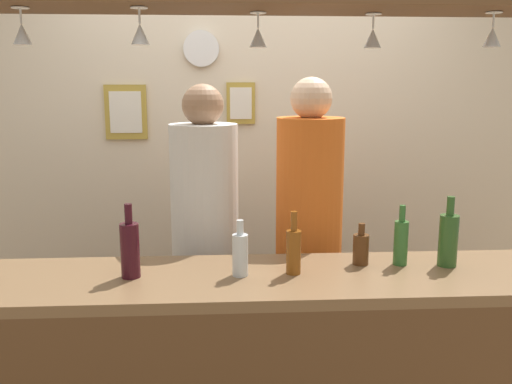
{
  "coord_description": "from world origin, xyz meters",
  "views": [
    {
      "loc": [
        -0.15,
        -2.46,
        1.73
      ],
      "look_at": [
        0.0,
        0.1,
        1.23
      ],
      "focal_mm": 38.42,
      "sensor_mm": 36.0,
      "label": 1
    }
  ],
  "objects_px": {
    "bottle_champagne_green": "(448,239)",
    "bottle_beer_brown_stubby": "(361,248)",
    "person_middle_white_patterned_shirt": "(205,221)",
    "bottle_beer_green_import": "(401,241)",
    "bottle_wine_dark_red": "(130,249)",
    "wall_clock": "(201,49)",
    "picture_frame_crest": "(241,103)",
    "bottle_soda_clear": "(240,253)",
    "bottle_beer_amber_tall": "(294,250)",
    "person_right_orange_shirt": "(309,216)",
    "picture_frame_caricature": "(126,112)"
  },
  "relations": [
    {
      "from": "bottle_wine_dark_red",
      "to": "bottle_beer_green_import",
      "type": "xyz_separation_m",
      "value": [
        1.12,
        0.09,
        -0.01
      ]
    },
    {
      "from": "bottle_champagne_green",
      "to": "picture_frame_crest",
      "type": "height_order",
      "value": "picture_frame_crest"
    },
    {
      "from": "person_middle_white_patterned_shirt",
      "to": "bottle_wine_dark_red",
      "type": "bearing_deg",
      "value": -114.98
    },
    {
      "from": "bottle_beer_green_import",
      "to": "bottle_soda_clear",
      "type": "height_order",
      "value": "bottle_beer_green_import"
    },
    {
      "from": "person_right_orange_shirt",
      "to": "bottle_champagne_green",
      "type": "bearing_deg",
      "value": -46.24
    },
    {
      "from": "bottle_champagne_green",
      "to": "bottle_soda_clear",
      "type": "distance_m",
      "value": 0.88
    },
    {
      "from": "bottle_beer_amber_tall",
      "to": "picture_frame_crest",
      "type": "distance_m",
      "value": 1.51
    },
    {
      "from": "picture_frame_crest",
      "to": "wall_clock",
      "type": "xyz_separation_m",
      "value": [
        -0.24,
        -0.01,
        0.33
      ]
    },
    {
      "from": "bottle_beer_amber_tall",
      "to": "wall_clock",
      "type": "distance_m",
      "value": 1.69
    },
    {
      "from": "person_middle_white_patterned_shirt",
      "to": "bottle_beer_amber_tall",
      "type": "xyz_separation_m",
      "value": [
        0.38,
        -0.59,
        0.02
      ]
    },
    {
      "from": "person_right_orange_shirt",
      "to": "picture_frame_caricature",
      "type": "xyz_separation_m",
      "value": [
        -1.04,
        0.8,
        0.49
      ]
    },
    {
      "from": "picture_frame_caricature",
      "to": "wall_clock",
      "type": "relative_size",
      "value": 1.55
    },
    {
      "from": "person_right_orange_shirt",
      "to": "bottle_beer_amber_tall",
      "type": "distance_m",
      "value": 0.61
    },
    {
      "from": "person_middle_white_patterned_shirt",
      "to": "person_right_orange_shirt",
      "type": "relative_size",
      "value": 0.98
    },
    {
      "from": "wall_clock",
      "to": "bottle_beer_green_import",
      "type": "bearing_deg",
      "value": -56.04
    },
    {
      "from": "person_right_orange_shirt",
      "to": "picture_frame_crest",
      "type": "height_order",
      "value": "person_right_orange_shirt"
    },
    {
      "from": "bottle_soda_clear",
      "to": "person_right_orange_shirt",
      "type": "bearing_deg",
      "value": 58.26
    },
    {
      "from": "bottle_wine_dark_red",
      "to": "bottle_beer_brown_stubby",
      "type": "bearing_deg",
      "value": 6.17
    },
    {
      "from": "bottle_champagne_green",
      "to": "bottle_wine_dark_red",
      "type": "bearing_deg",
      "value": -177.28
    },
    {
      "from": "person_middle_white_patterned_shirt",
      "to": "bottle_beer_brown_stubby",
      "type": "bearing_deg",
      "value": -35.84
    },
    {
      "from": "bottle_beer_green_import",
      "to": "picture_frame_crest",
      "type": "xyz_separation_m",
      "value": [
        -0.64,
        1.31,
        0.54
      ]
    },
    {
      "from": "person_right_orange_shirt",
      "to": "bottle_soda_clear",
      "type": "xyz_separation_m",
      "value": [
        -0.37,
        -0.6,
        -0.0
      ]
    },
    {
      "from": "person_middle_white_patterned_shirt",
      "to": "person_right_orange_shirt",
      "type": "distance_m",
      "value": 0.53
    },
    {
      "from": "person_right_orange_shirt",
      "to": "bottle_beer_green_import",
      "type": "height_order",
      "value": "person_right_orange_shirt"
    },
    {
      "from": "bottle_soda_clear",
      "to": "person_middle_white_patterned_shirt",
      "type": "bearing_deg",
      "value": 104.91
    },
    {
      "from": "person_middle_white_patterned_shirt",
      "to": "bottle_beer_green_import",
      "type": "relative_size",
      "value": 6.68
    },
    {
      "from": "person_right_orange_shirt",
      "to": "bottle_soda_clear",
      "type": "bearing_deg",
      "value": -121.74
    },
    {
      "from": "bottle_soda_clear",
      "to": "picture_frame_caricature",
      "type": "bearing_deg",
      "value": 115.5
    },
    {
      "from": "bottle_beer_green_import",
      "to": "wall_clock",
      "type": "distance_m",
      "value": 1.8
    },
    {
      "from": "person_middle_white_patterned_shirt",
      "to": "picture_frame_crest",
      "type": "height_order",
      "value": "picture_frame_crest"
    },
    {
      "from": "person_right_orange_shirt",
      "to": "picture_frame_caricature",
      "type": "relative_size",
      "value": 5.21
    },
    {
      "from": "bottle_wine_dark_red",
      "to": "bottle_beer_green_import",
      "type": "height_order",
      "value": "bottle_wine_dark_red"
    },
    {
      "from": "bottle_beer_amber_tall",
      "to": "person_middle_white_patterned_shirt",
      "type": "bearing_deg",
      "value": 122.48
    },
    {
      "from": "bottle_champagne_green",
      "to": "bottle_beer_brown_stubby",
      "type": "bearing_deg",
      "value": 173.56
    },
    {
      "from": "bottle_champagne_green",
      "to": "picture_frame_caricature",
      "type": "height_order",
      "value": "picture_frame_caricature"
    },
    {
      "from": "bottle_wine_dark_red",
      "to": "wall_clock",
      "type": "bearing_deg",
      "value": 80.01
    },
    {
      "from": "bottle_champagne_green",
      "to": "picture_frame_crest",
      "type": "xyz_separation_m",
      "value": [
        -0.83,
        1.34,
        0.52
      ]
    },
    {
      "from": "bottle_beer_green_import",
      "to": "picture_frame_caricature",
      "type": "relative_size",
      "value": 0.76
    },
    {
      "from": "person_right_orange_shirt",
      "to": "bottle_beer_amber_tall",
      "type": "xyz_separation_m",
      "value": [
        -0.16,
        -0.59,
        0.0
      ]
    },
    {
      "from": "bottle_beer_amber_tall",
      "to": "bottle_wine_dark_red",
      "type": "relative_size",
      "value": 0.87
    },
    {
      "from": "bottle_beer_brown_stubby",
      "to": "picture_frame_crest",
      "type": "xyz_separation_m",
      "value": [
        -0.47,
        1.3,
        0.57
      ]
    },
    {
      "from": "bottle_beer_green_import",
      "to": "wall_clock",
      "type": "xyz_separation_m",
      "value": [
        -0.88,
        1.3,
        0.87
      ]
    },
    {
      "from": "person_right_orange_shirt",
      "to": "bottle_soda_clear",
      "type": "distance_m",
      "value": 0.71
    },
    {
      "from": "bottle_soda_clear",
      "to": "picture_frame_caricature",
      "type": "relative_size",
      "value": 0.68
    },
    {
      "from": "bottle_beer_green_import",
      "to": "bottle_soda_clear",
      "type": "xyz_separation_m",
      "value": [
        -0.69,
        -0.1,
        -0.01
      ]
    },
    {
      "from": "bottle_wine_dark_red",
      "to": "wall_clock",
      "type": "xyz_separation_m",
      "value": [
        0.25,
        1.39,
        0.86
      ]
    },
    {
      "from": "bottle_wine_dark_red",
      "to": "bottle_beer_brown_stubby",
      "type": "xyz_separation_m",
      "value": [
        0.96,
        0.1,
        -0.05
      ]
    },
    {
      "from": "bottle_beer_brown_stubby",
      "to": "picture_frame_caricature",
      "type": "distance_m",
      "value": 1.83
    },
    {
      "from": "picture_frame_crest",
      "to": "wall_clock",
      "type": "relative_size",
      "value": 1.18
    },
    {
      "from": "person_right_orange_shirt",
      "to": "person_middle_white_patterned_shirt",
      "type": "bearing_deg",
      "value": 180.0
    }
  ]
}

